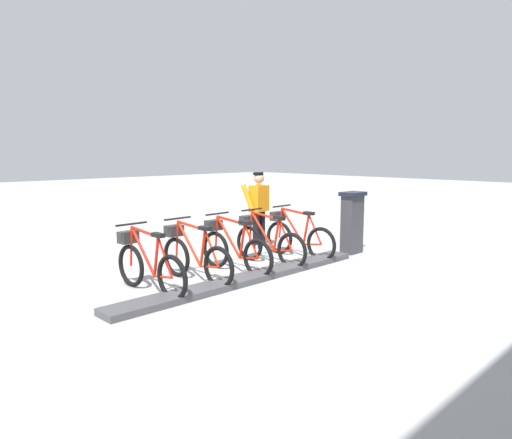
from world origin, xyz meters
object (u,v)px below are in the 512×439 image
bike_docked_0 (297,236)px  bike_docked_1 (267,241)px  bike_docked_3 (193,256)px  bike_docked_4 (147,264)px  worker_near_rack (259,207)px  bike_docked_2 (233,248)px  payment_kiosk (352,221)px

bike_docked_0 → bike_docked_1: bearing=90.0°
bike_docked_3 → bike_docked_4: 0.86m
bike_docked_4 → worker_near_rack: 3.70m
bike_docked_0 → bike_docked_1: 0.86m
bike_docked_1 → bike_docked_2: 0.86m
bike_docked_1 → bike_docked_4: same height
payment_kiosk → worker_near_rack: size_ratio=0.77×
bike_docked_1 → bike_docked_3: bearing=90.0°
payment_kiosk → worker_near_rack: (1.70, 1.03, 0.24)m
bike_docked_4 → bike_docked_1: bearing=-90.0°
bike_docked_3 → worker_near_rack: bearing=-66.7°
bike_docked_3 → bike_docked_4: bearing=90.0°
bike_docked_1 → worker_near_rack: worker_near_rack is taller
worker_near_rack → payment_kiosk: bearing=-148.7°
payment_kiosk → worker_near_rack: 2.01m
bike_docked_2 → worker_near_rack: bearing=-57.5°
payment_kiosk → bike_docked_3: payment_kiosk is taller
bike_docked_1 → bike_docked_3: (0.00, 1.72, 0.00)m
bike_docked_3 → worker_near_rack: size_ratio=1.04×
payment_kiosk → worker_near_rack: worker_near_rack is taller
worker_near_rack → bike_docked_1: bearing=141.0°
bike_docked_0 → bike_docked_3: bearing=90.0°
bike_docked_0 → bike_docked_2: 1.72m
bike_docked_2 → bike_docked_4: 1.72m
bike_docked_3 → bike_docked_4: same height
payment_kiosk → bike_docked_4: size_ratio=0.74×
bike_docked_1 → bike_docked_2: size_ratio=1.00×
bike_docked_0 → bike_docked_4: same height
payment_kiosk → bike_docked_3: bearing=81.1°
bike_docked_2 → bike_docked_3: size_ratio=1.00×
bike_docked_3 → bike_docked_4: (0.00, 0.86, 0.00)m
bike_docked_3 → payment_kiosk: bearing=-98.9°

